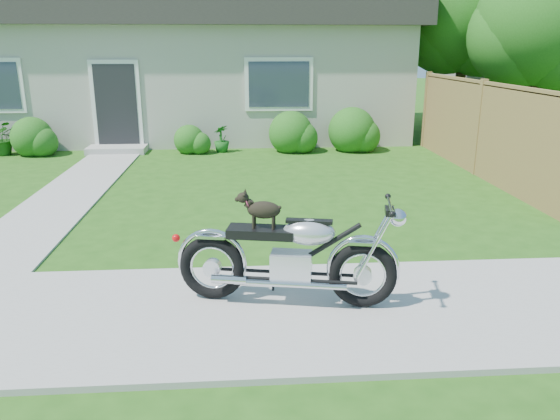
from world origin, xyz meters
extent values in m
plane|color=#235114|center=(0.00, 0.00, 0.00)|extent=(80.00, 80.00, 0.00)
cube|color=#9E9B93|center=(0.00, 0.00, 0.02)|extent=(24.00, 2.20, 0.04)
cube|color=#9E9B93|center=(-1.50, 5.00, 0.01)|extent=(1.20, 8.00, 0.03)
cube|color=#B8B2A6|center=(0.00, 12.00, 1.50)|extent=(12.00, 6.00, 3.00)
cube|color=#2D2B28|center=(0.00, 12.00, 3.50)|extent=(12.60, 6.60, 1.00)
cube|color=black|center=(-1.50, 8.97, 1.05)|extent=(1.00, 0.06, 2.10)
cube|color=#9E9B93|center=(-1.50, 8.62, 0.08)|extent=(1.40, 0.70, 0.16)
cube|color=#2D3847|center=(2.50, 8.97, 1.60)|extent=(1.70, 0.05, 1.30)
cube|color=#9C7E45|center=(6.30, 5.75, 0.90)|extent=(0.08, 6.50, 1.80)
cube|color=#9C7E45|center=(6.30, 9.00, 0.95)|extent=(0.12, 0.12, 1.90)
cube|color=#9C7E45|center=(6.30, 5.75, 0.95)|extent=(0.12, 0.12, 1.90)
cube|color=#9C7E45|center=(6.30, 5.75, 1.82)|extent=(0.08, 6.50, 0.08)
cylinder|color=#3D2B1C|center=(8.48, 7.88, 1.25)|extent=(0.28, 0.28, 2.51)
sphere|color=#225C18|center=(8.48, 7.88, 3.11)|extent=(3.01, 3.01, 3.01)
cylinder|color=#3D2B1C|center=(7.72, 10.49, 1.40)|extent=(0.28, 0.28, 2.81)
sphere|color=#225C18|center=(7.72, 10.49, 3.48)|extent=(3.37, 3.37, 3.37)
sphere|color=#225C18|center=(8.12, 10.19, 2.92)|extent=(2.47, 2.47, 2.47)
sphere|color=#225C18|center=(-3.44, 8.50, 0.42)|extent=(0.98, 0.98, 0.98)
sphere|color=#225C18|center=(0.27, 8.50, 0.32)|extent=(0.74, 0.74, 0.74)
sphere|color=#225C18|center=(4.28, 8.50, 0.50)|extent=(1.17, 1.17, 1.17)
sphere|color=#225C18|center=(2.76, 8.50, 0.46)|extent=(1.08, 1.08, 1.08)
imported|color=#1C5015|center=(-4.14, 8.55, 0.42)|extent=(0.78, 0.69, 0.83)
imported|color=#1A5E1B|center=(1.06, 8.55, 0.33)|extent=(0.52, 0.52, 0.66)
torus|color=black|center=(2.69, -0.01, 0.38)|extent=(0.68, 0.24, 0.67)
torus|color=black|center=(1.22, 0.28, 0.38)|extent=(0.68, 0.24, 0.67)
cube|color=silver|center=(2.00, 0.13, 0.42)|extent=(0.44, 0.31, 0.30)
ellipsoid|color=silver|center=(2.17, 0.10, 0.79)|extent=(0.56, 0.38, 0.26)
cube|color=black|center=(1.71, 0.19, 0.78)|extent=(0.69, 0.38, 0.09)
cube|color=silver|center=(2.69, -0.01, 0.72)|extent=(0.32, 0.20, 0.03)
cube|color=silver|center=(1.22, 0.28, 0.72)|extent=(0.32, 0.20, 0.03)
cylinder|color=silver|center=(2.91, -0.05, 1.09)|extent=(0.14, 0.59, 0.03)
sphere|color=silver|center=(2.98, -0.07, 0.98)|extent=(0.20, 0.20, 0.17)
cylinder|color=silver|center=(1.98, 0.00, 0.29)|extent=(1.09, 0.27, 0.06)
ellipsoid|color=black|center=(1.74, 0.18, 1.00)|extent=(0.35, 0.21, 0.17)
sphere|color=black|center=(1.54, 0.22, 1.12)|extent=(0.12, 0.12, 0.11)
cylinder|color=black|center=(1.65, 0.24, 0.89)|extent=(0.03, 0.03, 0.13)
cylinder|color=black|center=(1.64, 0.16, 0.89)|extent=(0.03, 0.03, 0.13)
cylinder|color=black|center=(1.84, 0.20, 0.89)|extent=(0.03, 0.03, 0.13)
cylinder|color=black|center=(1.83, 0.12, 0.89)|extent=(0.03, 0.03, 0.13)
torus|color=#B22F53|center=(1.59, 0.21, 1.07)|extent=(0.07, 0.10, 0.09)
camera|label=1|loc=(1.53, -4.84, 2.51)|focal=35.00mm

